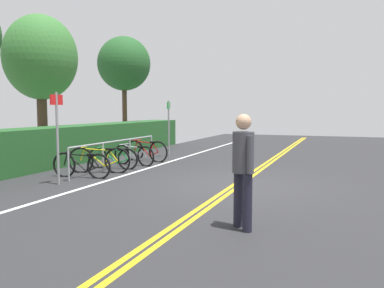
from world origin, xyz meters
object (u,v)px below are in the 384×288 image
object	(u,v)px
bicycle_1	(99,160)
tree_mid	(40,58)
bike_rack	(117,148)
bicycle_3	(134,155)
bicycle_0	(81,165)
bicycle_4	(146,151)
sign_post_far	(169,123)
sign_post_near	(57,129)
bicycle_2	(113,158)
tree_far_right	(124,64)
pedestrian	(243,163)

from	to	relation	value
bicycle_1	tree_mid	bearing A→B (deg)	62.63
bike_rack	tree_mid	world-z (taller)	tree_mid
bicycle_1	bicycle_3	xyz separation A→B (m)	(1.74, -0.15, -0.04)
bicycle_3	bicycle_0	bearing A→B (deg)	177.17
bicycle_4	sign_post_far	world-z (taller)	sign_post_far
sign_post_near	bicycle_3	bearing A→B (deg)	-1.04
bicycle_1	bicycle_2	distance (m)	0.82
sign_post_near	bicycle_0	bearing A→B (deg)	3.65
bicycle_3	bicycle_4	size ratio (longest dim) A/B	0.96
bicycle_3	tree_far_right	size ratio (longest dim) A/B	0.32
bicycle_1	tree_mid	world-z (taller)	tree_mid
bicycle_2	tree_far_right	distance (m)	7.65
bicycle_1	bicycle_4	size ratio (longest dim) A/B	1.04
bicycle_0	sign_post_far	xyz separation A→B (m)	(4.96, -0.29, 0.94)
sign_post_far	tree_far_right	bearing A→B (deg)	51.17
pedestrian	sign_post_near	xyz separation A→B (m)	(1.99, 4.95, 0.32)
sign_post_far	tree_mid	distance (m)	4.98
bicycle_2	tree_mid	world-z (taller)	tree_mid
bicycle_1	sign_post_near	xyz separation A→B (m)	(-1.84, -0.08, 0.96)
bike_rack	bicycle_3	distance (m)	0.90
bicycle_0	tree_far_right	bearing A→B (deg)	22.18
bicycle_0	pedestrian	distance (m)	5.87
bicycle_1	bicycle_4	world-z (taller)	bicycle_1
pedestrian	bicycle_1	bearing A→B (deg)	52.77
bicycle_3	pedestrian	distance (m)	7.44
bicycle_0	sign_post_near	size ratio (longest dim) A/B	0.78
pedestrian	tree_mid	world-z (taller)	tree_mid
bicycle_2	sign_post_near	xyz separation A→B (m)	(-2.66, -0.15, 1.00)
bicycle_4	tree_mid	size ratio (longest dim) A/B	0.34
bicycle_2	bicycle_0	bearing A→B (deg)	-177.18
bicycle_0	sign_post_near	world-z (taller)	sign_post_near
bike_rack	pedestrian	bearing A→B (deg)	-133.42
bicycle_0	pedestrian	xyz separation A→B (m)	(-2.98, -5.02, 0.67)
bicycle_2	bicycle_3	world-z (taller)	bicycle_3
bicycle_4	sign_post_far	size ratio (longest dim) A/B	0.81
bicycle_0	bicycle_1	world-z (taller)	bicycle_1
bicycle_0	bicycle_3	distance (m)	2.59
bicycle_0	tree_mid	size ratio (longest dim) A/B	0.34
bike_rack	pedestrian	distance (m)	6.88
bicycle_0	bicycle_2	size ratio (longest dim) A/B	1.04
tree_mid	bicycle_3	bearing A→B (deg)	-91.04
bicycle_1	bicycle_3	distance (m)	1.74
bicycle_1	tree_mid	distance (m)	5.03
bicycle_0	bicycle_4	size ratio (longest dim) A/B	1.01
sign_post_near	tree_mid	size ratio (longest dim) A/B	0.44
bicycle_4	pedestrian	world-z (taller)	pedestrian
bicycle_4	bicycle_1	bearing A→B (deg)	177.99
sign_post_near	pedestrian	bearing A→B (deg)	-111.85
sign_post_near	sign_post_far	size ratio (longest dim) A/B	1.05
pedestrian	sign_post_near	distance (m)	5.35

